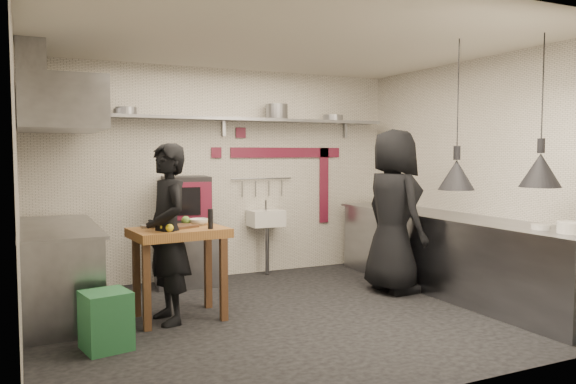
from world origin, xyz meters
name	(u,v)px	position (x,y,z in m)	size (l,w,h in m)	color
floor	(290,315)	(0.00, 0.00, 0.00)	(5.00, 5.00, 0.00)	black
ceiling	(290,40)	(0.00, 0.00, 2.80)	(5.00, 5.00, 0.00)	beige
wall_back	(223,173)	(0.00, 2.10, 1.40)	(5.00, 0.04, 2.80)	silver
wall_front	(424,194)	(0.00, -2.10, 1.40)	(5.00, 0.04, 2.80)	silver
wall_left	(17,186)	(-2.50, 0.00, 1.40)	(0.04, 4.20, 2.80)	silver
wall_right	(477,176)	(2.50, 0.00, 1.40)	(0.04, 4.20, 2.80)	silver
red_band_horiz	(287,153)	(0.95, 2.08, 1.68)	(1.70, 0.02, 0.14)	maroon
red_band_vert	(324,185)	(1.55, 2.08, 1.20)	(0.14, 0.02, 1.10)	maroon
red_tile_a	(241,133)	(0.25, 2.08, 1.95)	(0.14, 0.02, 0.14)	maroon
red_tile_b	(216,153)	(-0.10, 2.08, 1.68)	(0.14, 0.02, 0.14)	maroon
back_shelf	(227,119)	(0.00, 1.92, 2.12)	(4.60, 0.34, 0.04)	slate
shelf_bracket_left	(72,124)	(-1.90, 2.07, 2.02)	(0.04, 0.06, 0.24)	slate
shelf_bracket_mid	(223,127)	(0.00, 2.07, 2.02)	(0.04, 0.06, 0.24)	slate
shelf_bracket_right	(345,130)	(1.90, 2.07, 2.02)	(0.04, 0.06, 0.24)	slate
pan_far_left	(126,111)	(-1.29, 1.92, 2.19)	(0.26, 0.26, 0.09)	slate
pan_mid_left	(122,112)	(-1.34, 1.92, 2.18)	(0.22, 0.22, 0.07)	slate
stock_pot	(277,112)	(0.72, 1.92, 2.24)	(0.30, 0.30, 0.20)	slate
pan_right	(333,118)	(1.61, 1.92, 2.18)	(0.29, 0.29, 0.08)	slate
oven_stand	(185,253)	(-0.61, 1.82, 0.40)	(0.74, 0.67, 0.80)	slate
combi_oven	(186,199)	(-0.60, 1.79, 1.09)	(0.56, 0.53, 0.58)	black
oven_door	(191,201)	(-0.61, 1.52, 1.09)	(0.50, 0.03, 0.46)	maroon
oven_glass	(187,201)	(-0.67, 1.51, 1.09)	(0.33, 0.01, 0.34)	black
hand_sink	(266,218)	(0.55, 1.92, 0.78)	(0.46, 0.34, 0.22)	silver
sink_tap	(266,205)	(0.55, 1.92, 0.96)	(0.03, 0.03, 0.14)	slate
sink_drain	(267,250)	(0.55, 1.88, 0.34)	(0.06, 0.06, 0.66)	slate
utensil_rail	(262,178)	(0.55, 2.06, 1.32)	(0.02, 0.02, 0.90)	slate
counter_right	(453,256)	(2.15, 0.00, 0.45)	(0.70, 3.80, 0.90)	slate
counter_right_top	(453,217)	(2.15, 0.00, 0.92)	(0.76, 3.90, 0.03)	slate
plate_stack	(572,228)	(2.12, -1.61, 0.99)	(0.26, 0.26, 0.11)	silver
small_bowl_right	(541,227)	(2.10, -1.29, 0.96)	(0.18, 0.18, 0.05)	silver
counter_left	(59,272)	(-2.15, 1.05, 0.45)	(0.70, 1.90, 0.90)	slate
counter_left_top	(57,227)	(-2.15, 1.05, 0.92)	(0.76, 2.00, 0.03)	slate
extractor_hood	(59,106)	(-2.10, 1.05, 2.15)	(0.78, 1.60, 0.50)	slate
hood_duct	(31,65)	(-2.35, 1.05, 2.55)	(0.28, 0.28, 0.50)	slate
green_bin	(106,320)	(-1.85, -0.23, 0.25)	(0.37, 0.37, 0.50)	#236137
prep_table	(179,273)	(-1.06, 0.39, 0.46)	(0.92, 0.64, 0.92)	olive
cutting_board	(178,227)	(-1.06, 0.42, 0.93)	(0.35, 0.25, 0.03)	#53341F
pepper_mill	(210,219)	(-0.78, 0.20, 1.02)	(0.05, 0.05, 0.20)	black
lemon_a	(164,227)	(-1.23, 0.25, 0.96)	(0.08, 0.08, 0.08)	yellow
lemon_b	(170,228)	(-1.20, 0.18, 0.96)	(0.08, 0.08, 0.08)	yellow
veg_ball	(186,220)	(-0.93, 0.59, 0.97)	(0.09, 0.09, 0.09)	#507C32
steel_tray	(151,226)	(-1.30, 0.56, 0.94)	(0.19, 0.13, 0.03)	slate
bowl	(199,222)	(-0.79, 0.57, 0.95)	(0.20, 0.20, 0.06)	silver
heat_lamp_near	(458,115)	(1.47, -0.79, 2.05)	(0.36, 0.36, 1.50)	black
heat_lamp_far	(542,111)	(2.00, -1.34, 2.07)	(0.39, 0.39, 1.45)	black
chef_left	(168,233)	(-1.19, 0.32, 0.89)	(0.65, 0.42, 1.77)	black
chef_right	(394,211)	(1.56, 0.37, 0.98)	(0.96, 0.62, 1.96)	black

